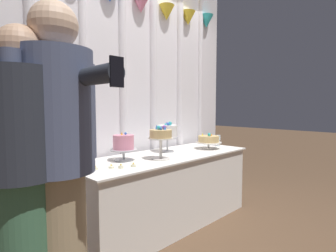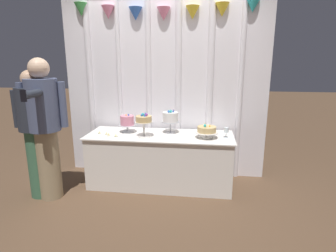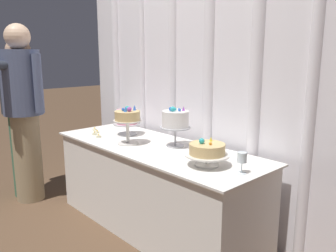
{
  "view_description": "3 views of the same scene",
  "coord_description": "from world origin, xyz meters",
  "px_view_note": "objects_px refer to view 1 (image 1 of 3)",
  "views": [
    {
      "loc": [
        -1.85,
        -1.78,
        1.21
      ],
      "look_at": [
        0.06,
        0.13,
        1.01
      ],
      "focal_mm": 28.1,
      "sensor_mm": 36.0,
      "label": 1
    },
    {
      "loc": [
        0.57,
        -3.43,
        1.72
      ],
      "look_at": [
        0.09,
        0.24,
        0.81
      ],
      "focal_mm": 29.38,
      "sensor_mm": 36.0,
      "label": 2
    },
    {
      "loc": [
        2.06,
        -1.67,
        1.46
      ],
      "look_at": [
        0.13,
        0.13,
        0.9
      ],
      "focal_mm": 36.89,
      "sensor_mm": 36.0,
      "label": 3
    }
  ],
  "objects_px": {
    "guest_girl_blue_dress": "(25,179)",
    "guest_man_pink_jacket": "(27,175)",
    "wine_glass": "(218,138)",
    "cake_display_leftmost": "(124,144)",
    "guest_man_dark_suit": "(58,159)",
    "cake_display_midleft": "(161,136)",
    "tealight_far_left": "(95,169)",
    "tealight_far_right": "(133,165)",
    "cake_display_midright": "(167,132)",
    "cake_table": "(166,189)",
    "tealight_near_left": "(111,167)",
    "cake_display_rightmost": "(209,140)",
    "tealight_near_right": "(121,167)"
  },
  "relations": [
    {
      "from": "guest_girl_blue_dress",
      "to": "guest_man_pink_jacket",
      "type": "bearing_deg",
      "value": 54.35
    },
    {
      "from": "wine_glass",
      "to": "guest_man_pink_jacket",
      "type": "distance_m",
      "value": 2.36
    },
    {
      "from": "cake_display_leftmost",
      "to": "guest_man_dark_suit",
      "type": "distance_m",
      "value": 1.05
    },
    {
      "from": "cake_display_midleft",
      "to": "tealight_far_left",
      "type": "relative_size",
      "value": 7.45
    },
    {
      "from": "guest_man_pink_jacket",
      "to": "guest_man_dark_suit",
      "type": "distance_m",
      "value": 0.16
    },
    {
      "from": "cake_display_leftmost",
      "to": "tealight_far_right",
      "type": "height_order",
      "value": "cake_display_leftmost"
    },
    {
      "from": "cake_display_midright",
      "to": "cake_table",
      "type": "bearing_deg",
      "value": -139.41
    },
    {
      "from": "tealight_far_left",
      "to": "guest_man_dark_suit",
      "type": "bearing_deg",
      "value": -134.74
    },
    {
      "from": "tealight_far_left",
      "to": "guest_girl_blue_dress",
      "type": "xyz_separation_m",
      "value": [
        -0.63,
        -0.46,
        0.14
      ]
    },
    {
      "from": "cake_display_midright",
      "to": "tealight_far_left",
      "type": "xyz_separation_m",
      "value": [
        -0.96,
        -0.17,
        -0.2
      ]
    },
    {
      "from": "cake_display_midleft",
      "to": "tealight_far_left",
      "type": "height_order",
      "value": "cake_display_midleft"
    },
    {
      "from": "guest_man_dark_suit",
      "to": "guest_man_pink_jacket",
      "type": "bearing_deg",
      "value": 156.66
    },
    {
      "from": "tealight_near_left",
      "to": "guest_man_dark_suit",
      "type": "distance_m",
      "value": 0.78
    },
    {
      "from": "guest_man_pink_jacket",
      "to": "cake_table",
      "type": "bearing_deg",
      "value": 18.69
    },
    {
      "from": "wine_glass",
      "to": "tealight_far_left",
      "type": "relative_size",
      "value": 3.18
    },
    {
      "from": "cake_display_rightmost",
      "to": "guest_man_pink_jacket",
      "type": "xyz_separation_m",
      "value": [
        -2.07,
        -0.42,
        0.05
      ]
    },
    {
      "from": "cake_display_midright",
      "to": "guest_man_dark_suit",
      "type": "relative_size",
      "value": 0.19
    },
    {
      "from": "cake_table",
      "to": "cake_display_rightmost",
      "type": "relative_size",
      "value": 6.54
    },
    {
      "from": "cake_display_midleft",
      "to": "guest_man_pink_jacket",
      "type": "xyz_separation_m",
      "value": [
        -1.25,
        -0.36,
        -0.06
      ]
    },
    {
      "from": "tealight_near_right",
      "to": "guest_girl_blue_dress",
      "type": "distance_m",
      "value": 0.89
    },
    {
      "from": "cake_display_midleft",
      "to": "tealight_near_left",
      "type": "bearing_deg",
      "value": 177.05
    },
    {
      "from": "tealight_far_left",
      "to": "guest_man_dark_suit",
      "type": "relative_size",
      "value": 0.02
    },
    {
      "from": "cake_display_midleft",
      "to": "tealight_near_left",
      "type": "relative_size",
      "value": 7.29
    },
    {
      "from": "cake_table",
      "to": "cake_display_rightmost",
      "type": "xyz_separation_m",
      "value": [
        0.62,
        -0.07,
        0.46
      ]
    },
    {
      "from": "cake_display_leftmost",
      "to": "cake_display_midleft",
      "type": "distance_m",
      "value": 0.35
    },
    {
      "from": "cake_display_midleft",
      "to": "cake_display_midright",
      "type": "bearing_deg",
      "value": 36.32
    },
    {
      "from": "wine_glass",
      "to": "guest_man_pink_jacket",
      "type": "relative_size",
      "value": 0.09
    },
    {
      "from": "wine_glass",
      "to": "tealight_near_left",
      "type": "height_order",
      "value": "wine_glass"
    },
    {
      "from": "cake_table",
      "to": "tealight_near_right",
      "type": "xyz_separation_m",
      "value": [
        -0.66,
        -0.16,
        0.37
      ]
    },
    {
      "from": "cake_display_leftmost",
      "to": "wine_glass",
      "type": "height_order",
      "value": "cake_display_leftmost"
    },
    {
      "from": "cake_table",
      "to": "cake_display_midleft",
      "type": "distance_m",
      "value": 0.62
    },
    {
      "from": "cake_display_midleft",
      "to": "cake_display_midright",
      "type": "relative_size",
      "value": 0.97
    },
    {
      "from": "tealight_near_left",
      "to": "guest_man_pink_jacket",
      "type": "bearing_deg",
      "value": -151.89
    },
    {
      "from": "guest_man_dark_suit",
      "to": "cake_display_rightmost",
      "type": "bearing_deg",
      "value": 13.68
    },
    {
      "from": "tealight_near_right",
      "to": "cake_display_rightmost",
      "type": "bearing_deg",
      "value": 3.87
    },
    {
      "from": "cake_table",
      "to": "cake_display_midleft",
      "type": "bearing_deg",
      "value": -146.86
    },
    {
      "from": "cake_display_midright",
      "to": "guest_girl_blue_dress",
      "type": "bearing_deg",
      "value": -158.46
    },
    {
      "from": "tealight_far_right",
      "to": "cake_display_midright",
      "type": "bearing_deg",
      "value": 23.26
    },
    {
      "from": "cake_display_rightmost",
      "to": "tealight_far_right",
      "type": "distance_m",
      "value": 1.19
    },
    {
      "from": "guest_man_dark_suit",
      "to": "tealight_far_right",
      "type": "bearing_deg",
      "value": 25.47
    },
    {
      "from": "cake_display_leftmost",
      "to": "cake_table",
      "type": "bearing_deg",
      "value": -8.7
    },
    {
      "from": "cake_display_midright",
      "to": "guest_man_dark_suit",
      "type": "xyz_separation_m",
      "value": [
        -1.44,
        -0.66,
        0.01
      ]
    },
    {
      "from": "tealight_far_right",
      "to": "guest_man_pink_jacket",
      "type": "height_order",
      "value": "guest_man_pink_jacket"
    },
    {
      "from": "tealight_near_left",
      "to": "guest_girl_blue_dress",
      "type": "relative_size",
      "value": 0.03
    },
    {
      "from": "cake_display_midleft",
      "to": "wine_glass",
      "type": "distance_m",
      "value": 1.07
    },
    {
      "from": "cake_display_leftmost",
      "to": "guest_man_pink_jacket",
      "type": "xyz_separation_m",
      "value": [
        -0.97,
        -0.56,
        0.0
      ]
    },
    {
      "from": "guest_man_pink_jacket",
      "to": "guest_man_dark_suit",
      "type": "height_order",
      "value": "guest_man_dark_suit"
    },
    {
      "from": "tealight_far_left",
      "to": "tealight_far_right",
      "type": "xyz_separation_m",
      "value": [
        0.27,
        -0.13,
        0.0
      ]
    },
    {
      "from": "tealight_near_right",
      "to": "tealight_far_left",
      "type": "bearing_deg",
      "value": 148.49
    },
    {
      "from": "tealight_far_left",
      "to": "tealight_far_right",
      "type": "bearing_deg",
      "value": -24.72
    }
  ]
}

